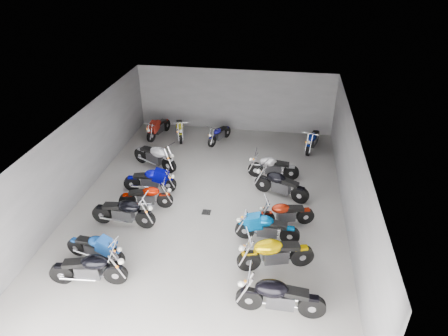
{
  "coord_description": "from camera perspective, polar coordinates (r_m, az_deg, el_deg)",
  "views": [
    {
      "loc": [
        2.54,
        -12.18,
        8.81
      ],
      "look_at": [
        0.4,
        1.13,
        1.0
      ],
      "focal_mm": 32.0,
      "sensor_mm": 36.0,
      "label": 1
    }
  ],
  "objects": [
    {
      "name": "motorcycle_right_d",
      "position": [
        14.12,
        8.76,
        -6.44
      ],
      "size": [
        1.99,
        0.7,
        0.89
      ],
      "rotation": [
        0.0,
        0.0,
        1.85
      ],
      "color": "black",
      "rests_on": "ground"
    },
    {
      "name": "motorcycle_right_b",
      "position": [
        12.37,
        7.29,
        -11.97
      ],
      "size": [
        2.33,
        0.84,
        1.05
      ],
      "rotation": [
        0.0,
        0.0,
        1.86
      ],
      "color": "black",
      "rests_on": "ground"
    },
    {
      "name": "motorcycle_back_a",
      "position": [
        20.51,
        -9.37,
        5.74
      ],
      "size": [
        0.65,
        2.0,
        0.9
      ],
      "rotation": [
        0.0,
        0.0,
        2.89
      ],
      "color": "black",
      "rests_on": "ground"
    },
    {
      "name": "motorcycle_back_b",
      "position": [
        20.21,
        -6.33,
        5.58
      ],
      "size": [
        0.72,
        1.98,
        0.9
      ],
      "rotation": [
        0.0,
        0.0,
        3.44
      ],
      "color": "black",
      "rests_on": "ground"
    },
    {
      "name": "motorcycle_left_f",
      "position": [
        17.61,
        -9.82,
        1.67
      ],
      "size": [
        2.18,
        1.12,
        1.03
      ],
      "rotation": [
        0.0,
        0.0,
        -2.0
      ],
      "color": "black",
      "rests_on": "ground"
    },
    {
      "name": "wall_back",
      "position": [
        20.65,
        1.52,
        9.64
      ],
      "size": [
        10.0,
        0.1,
        3.2
      ],
      "primitive_type": "cube",
      "color": "gray",
      "rests_on": "ground"
    },
    {
      "name": "wall_left",
      "position": [
        16.03,
        -20.09,
        1.4
      ],
      "size": [
        0.1,
        14.0,
        3.2
      ],
      "primitive_type": "cube",
      "color": "gray",
      "rests_on": "ground"
    },
    {
      "name": "motorcycle_left_b",
      "position": [
        13.19,
        -17.86,
        -10.78
      ],
      "size": [
        2.03,
        0.55,
        0.9
      ],
      "rotation": [
        0.0,
        0.0,
        -1.75
      ],
      "color": "black",
      "rests_on": "ground"
    },
    {
      "name": "wall_right",
      "position": [
        14.37,
        17.7,
        -1.62
      ],
      "size": [
        0.1,
        14.0,
        3.2
      ],
      "primitive_type": "cube",
      "color": "gray",
      "rests_on": "ground"
    },
    {
      "name": "drain_grate",
      "position": [
        14.84,
        -2.52,
        -6.32
      ],
      "size": [
        0.32,
        0.32,
        0.01
      ],
      "primitive_type": "cube",
      "color": "black",
      "rests_on": "ground"
    },
    {
      "name": "motorcycle_left_e",
      "position": [
        16.01,
        -10.46,
        -1.71
      ],
      "size": [
        2.11,
        0.47,
        0.93
      ],
      "rotation": [
        0.0,
        0.0,
        -1.47
      ],
      "color": "black",
      "rests_on": "ground"
    },
    {
      "name": "motorcycle_right_a",
      "position": [
        11.17,
        7.92,
        -17.78
      ],
      "size": [
        2.4,
        0.46,
        1.06
      ],
      "rotation": [
        0.0,
        0.0,
        1.57
      ],
      "color": "black",
      "rests_on": "ground"
    },
    {
      "name": "motorcycle_left_d",
      "position": [
        15.09,
        -11.02,
        -4.03
      ],
      "size": [
        2.01,
        0.54,
        0.89
      ],
      "rotation": [
        0.0,
        0.0,
        -1.39
      ],
      "color": "black",
      "rests_on": "ground"
    },
    {
      "name": "motorcycle_back_f",
      "position": [
        19.39,
        12.57,
        3.93
      ],
      "size": [
        0.7,
        2.02,
        0.91
      ],
      "rotation": [
        0.0,
        0.0,
        2.86
      ],
      "color": "black",
      "rests_on": "ground"
    },
    {
      "name": "motorcycle_left_a",
      "position": [
        12.45,
        -18.74,
        -13.48
      ],
      "size": [
        2.27,
        0.54,
        1.0
      ],
      "rotation": [
        0.0,
        0.0,
        -1.43
      ],
      "color": "black",
      "rests_on": "ground"
    },
    {
      "name": "motorcycle_right_f",
      "position": [
        16.73,
        6.98,
        0.12
      ],
      "size": [
        2.14,
        0.41,
        0.94
      ],
      "rotation": [
        0.0,
        0.0,
        1.56
      ],
      "color": "black",
      "rests_on": "ground"
    },
    {
      "name": "motorcycle_left_c",
      "position": [
        14.34,
        -14.11,
        -6.13
      ],
      "size": [
        2.31,
        0.46,
        1.01
      ],
      "rotation": [
        0.0,
        0.0,
        -1.6
      ],
      "color": "black",
      "rests_on": "ground"
    },
    {
      "name": "ceiling",
      "position": [
        13.64,
        -2.41,
        5.87
      ],
      "size": [
        10.0,
        14.0,
        0.04
      ],
      "primitive_type": "cube",
      "color": "black",
      "rests_on": "wall_back"
    },
    {
      "name": "motorcycle_right_e",
      "position": [
        15.55,
        8.09,
        -2.37
      ],
      "size": [
        2.14,
        0.99,
        0.99
      ],
      "rotation": [
        0.0,
        0.0,
        1.18
      ],
      "color": "black",
      "rests_on": "ground"
    },
    {
      "name": "motorcycle_back_c",
      "position": [
        19.65,
        -0.7,
        4.89
      ],
      "size": [
        0.87,
        1.73,
        0.81
      ],
      "rotation": [
        0.0,
        0.0,
        2.72
      ],
      "color": "black",
      "rests_on": "ground"
    },
    {
      "name": "motorcycle_right_c",
      "position": [
        13.35,
        6.09,
        -8.52
      ],
      "size": [
        2.15,
        0.43,
        0.95
      ],
      "rotation": [
        0.0,
        0.0,
        1.54
      ],
      "color": "black",
      "rests_on": "ground"
    },
    {
      "name": "ground",
      "position": [
        15.24,
        -2.15,
        -5.24
      ],
      "size": [
        14.0,
        14.0,
        0.0
      ],
      "primitive_type": "plane",
      "color": "#9E9C96",
      "rests_on": "ground"
    }
  ]
}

